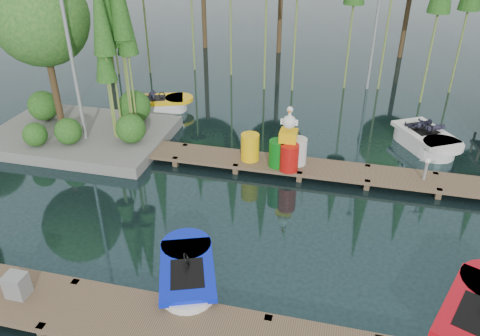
% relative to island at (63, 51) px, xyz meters
% --- Properties ---
extents(ground_plane, '(90.00, 90.00, 0.00)m').
position_rel_island_xyz_m(ground_plane, '(6.30, -3.29, -3.18)').
color(ground_plane, '#1C3135').
extents(near_dock, '(18.00, 1.50, 0.50)m').
position_rel_island_xyz_m(near_dock, '(6.30, -7.79, -2.95)').
color(near_dock, brown).
rests_on(near_dock, ground).
extents(far_dock, '(15.00, 1.20, 0.50)m').
position_rel_island_xyz_m(far_dock, '(7.30, -0.79, -2.95)').
color(far_dock, brown).
rests_on(far_dock, ground).
extents(island, '(6.20, 4.20, 6.75)m').
position_rel_island_xyz_m(island, '(0.00, 0.00, 0.00)').
color(island, slate).
rests_on(island, ground).
extents(lamp_island, '(0.30, 0.30, 7.25)m').
position_rel_island_xyz_m(lamp_island, '(0.80, -0.79, 1.08)').
color(lamp_island, gray).
rests_on(lamp_island, ground).
extents(boat_blue, '(2.02, 2.85, 0.88)m').
position_rel_island_xyz_m(boat_blue, '(6.46, -6.36, -2.93)').
color(boat_blue, white).
rests_on(boat_blue, ground).
extents(boat_red, '(2.42, 3.29, 1.01)m').
position_rel_island_xyz_m(boat_red, '(12.55, -6.20, -2.89)').
color(boat_red, white).
rests_on(boat_red, ground).
extents(boat_yellow_far, '(2.80, 1.95, 1.28)m').
position_rel_island_xyz_m(boat_yellow_far, '(1.98, 3.02, -2.91)').
color(boat_yellow_far, white).
rests_on(boat_yellow_far, ground).
extents(boat_white_far, '(2.60, 3.15, 1.37)m').
position_rel_island_xyz_m(boat_white_far, '(12.28, 2.05, -2.88)').
color(boat_white_far, white).
rests_on(boat_white_far, ground).
extents(utility_cabinet, '(0.44, 0.37, 0.53)m').
position_rel_island_xyz_m(utility_cabinet, '(3.22, -7.79, -2.62)').
color(utility_cabinet, gray).
rests_on(utility_cabinet, near_dock).
extents(yellow_barrel, '(0.59, 0.59, 0.88)m').
position_rel_island_xyz_m(yellow_barrel, '(6.64, -0.79, -2.44)').
color(yellow_barrel, yellow).
rests_on(yellow_barrel, far_dock).
extents(drum_cluster, '(1.15, 1.05, 1.98)m').
position_rel_island_xyz_m(drum_cluster, '(7.88, -0.94, -2.30)').
color(drum_cluster, '#0B6913').
rests_on(drum_cluster, far_dock).
extents(seagull_post, '(0.45, 0.24, 0.72)m').
position_rel_island_xyz_m(seagull_post, '(11.97, -0.79, -2.40)').
color(seagull_post, gray).
rests_on(seagull_post, far_dock).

